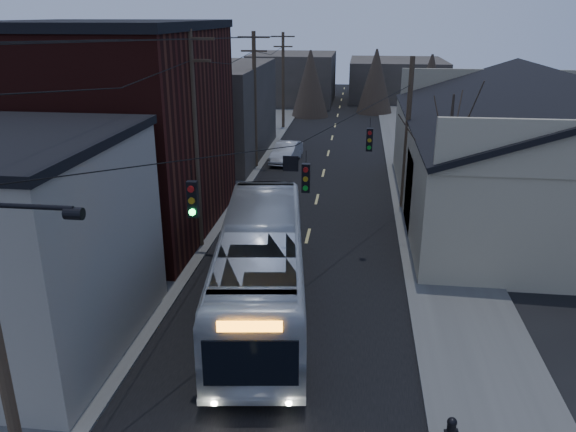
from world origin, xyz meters
The scene contains 13 objects.
road_surface centered at (0.00, 30.00, 0.01)m, with size 9.00×110.00×0.02m, color black.
sidewalk_left centered at (-6.50, 30.00, 0.06)m, with size 4.00×110.00×0.12m, color #474744.
sidewalk_right centered at (6.50, 30.00, 0.06)m, with size 4.00×110.00×0.12m, color #474744.
building_brick centered at (-10.00, 20.00, 5.00)m, with size 10.00×12.00×10.00m, color black.
building_left_far centered at (-9.50, 36.00, 3.50)m, with size 9.00×14.00×7.00m, color #37332C.
warehouse centered at (13.00, 25.00, 2.70)m, with size 16.16×20.60×7.73m.
building_far_left centered at (-6.00, 65.00, 3.00)m, with size 10.00×12.00×6.00m, color #37332C.
building_far_right centered at (7.00, 70.00, 2.50)m, with size 12.00×14.00×5.00m, color #37332C.
bare_tree centered at (6.50, 20.00, 3.60)m, with size 0.40×0.40×7.20m, color black.
utility_lines centered at (-3.11, 24.14, 4.95)m, with size 11.24×45.28×10.50m.
bus centered at (-1.08, 12.47, 1.77)m, with size 2.98×12.73×3.54m, color #ACB2B9.
parked_car centered at (-3.00, 34.79, 0.75)m, with size 1.59×4.55×1.50m, color #B1B4BA.
fire_hydrant centered at (5.00, 5.89, 0.52)m, with size 0.36×0.26×0.75m.
Camera 1 is at (2.28, -6.25, 10.60)m, focal length 35.00 mm.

